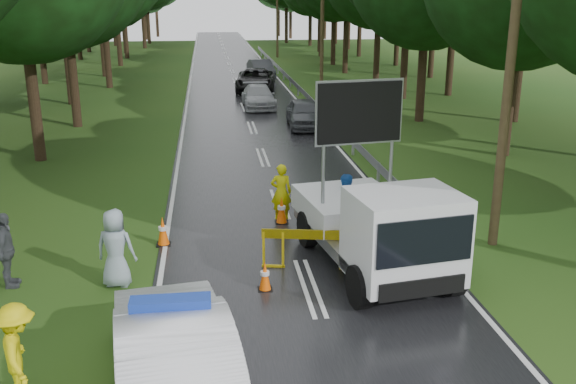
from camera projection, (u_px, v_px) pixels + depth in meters
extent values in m
plane|color=#1D4513|center=(309.00, 288.00, 14.38)|extent=(160.00, 160.00, 0.00)
cube|color=black|center=(239.00, 92.00, 42.81)|extent=(7.00, 140.00, 0.02)
cylinder|color=gray|center=(469.00, 265.00, 14.72)|extent=(0.12, 0.12, 0.70)
cube|color=gray|center=(294.00, 83.00, 43.09)|extent=(0.05, 60.00, 0.30)
cylinder|color=#41301E|center=(512.00, 51.00, 15.42)|extent=(0.24, 0.24, 10.00)
cylinder|color=#41301E|center=(322.00, 15.00, 40.05)|extent=(0.24, 0.24, 10.00)
cylinder|color=#41301E|center=(277.00, 7.00, 64.69)|extent=(0.24, 0.24, 10.00)
imported|color=white|center=(174.00, 355.00, 10.17)|extent=(2.46, 5.24, 1.66)
cube|color=#1938A5|center=(170.00, 303.00, 9.90)|extent=(1.28, 0.52, 0.17)
cube|color=gray|center=(366.00, 237.00, 15.64)|extent=(2.95, 5.00, 0.28)
cube|color=silver|center=(350.00, 206.00, 16.54)|extent=(2.74, 3.02, 0.62)
cube|color=silver|center=(404.00, 236.00, 13.56)|extent=(2.49, 2.12, 1.90)
cube|color=black|center=(426.00, 242.00, 12.65)|extent=(2.05, 0.37, 0.95)
cube|color=black|center=(359.00, 112.00, 15.38)|extent=(2.12, 0.46, 1.46)
cylinder|color=black|center=(360.00, 287.00, 13.35)|extent=(0.46, 0.98, 0.94)
cylinder|color=black|center=(451.00, 275.00, 13.91)|extent=(0.46, 0.98, 0.94)
cylinder|color=black|center=(307.00, 229.00, 16.64)|extent=(0.46, 0.98, 0.94)
cylinder|color=black|center=(383.00, 221.00, 17.20)|extent=(0.46, 0.98, 0.94)
cube|color=yellow|center=(264.00, 250.00, 15.30)|extent=(0.07, 0.07, 0.93)
cube|color=yellow|center=(283.00, 250.00, 15.27)|extent=(0.07, 0.07, 0.93)
cube|color=yellow|center=(341.00, 252.00, 15.17)|extent=(0.07, 0.07, 0.93)
cube|color=yellow|center=(361.00, 252.00, 15.14)|extent=(0.07, 0.07, 0.93)
cube|color=#F2CC00|center=(312.00, 235.00, 15.10)|extent=(2.37, 0.52, 0.23)
imported|color=#D6D60B|center=(281.00, 192.00, 18.49)|extent=(0.64, 0.45, 1.67)
imported|color=#1951A6|center=(348.00, 206.00, 17.15)|extent=(0.88, 0.71, 1.75)
imported|color=yellow|center=(18.00, 353.00, 10.19)|extent=(0.92, 1.23, 1.69)
imported|color=#464A4F|center=(6.00, 250.00, 14.19)|extent=(0.52, 1.06, 1.74)
imported|color=#899BA5|center=(116.00, 248.00, 14.23)|extent=(0.99, 0.76, 1.80)
imported|color=#45484D|center=(305.00, 113.00, 31.40)|extent=(1.83, 4.16, 1.39)
imported|color=#A0A2A8|center=(259.00, 97.00, 36.89)|extent=(1.82, 4.41, 1.27)
imported|color=black|center=(255.00, 80.00, 43.05)|extent=(3.07, 5.63, 1.50)
imported|color=#383A3F|center=(261.00, 69.00, 49.39)|extent=(2.01, 4.54, 1.45)
cube|color=black|center=(140.00, 357.00, 11.61)|extent=(0.34, 0.34, 0.03)
cone|color=#FF5B08|center=(139.00, 339.00, 11.50)|extent=(0.28, 0.28, 0.71)
cube|color=black|center=(265.00, 289.00, 14.26)|extent=(0.32, 0.32, 0.03)
cone|color=#FF5B08|center=(265.00, 276.00, 14.16)|extent=(0.27, 0.27, 0.66)
cube|color=black|center=(282.00, 223.00, 18.41)|extent=(0.37, 0.37, 0.03)
cone|color=#FF5B08|center=(282.00, 210.00, 18.30)|extent=(0.31, 0.31, 0.77)
cube|color=black|center=(164.00, 244.00, 16.82)|extent=(0.37, 0.37, 0.03)
cone|color=#FF5B08|center=(163.00, 231.00, 16.70)|extent=(0.30, 0.30, 0.76)
cube|color=black|center=(367.00, 216.00, 18.93)|extent=(0.35, 0.35, 0.03)
cone|color=#FF5B08|center=(368.00, 205.00, 18.83)|extent=(0.29, 0.29, 0.72)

